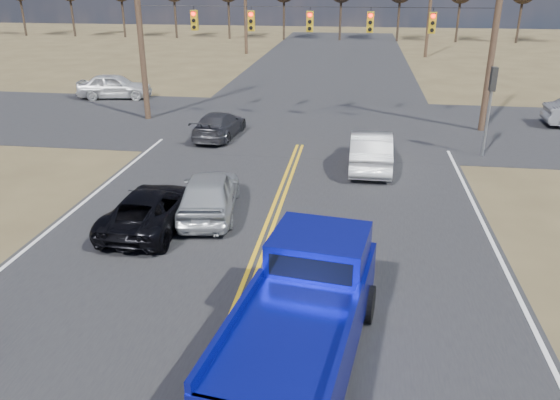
# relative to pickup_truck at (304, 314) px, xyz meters

# --- Properties ---
(ground) EXTENTS (160.00, 160.00, 0.00)m
(ground) POSITION_rel_pickup_truck_xyz_m (-1.73, 1.45, -1.11)
(ground) COLOR brown
(ground) RESTS_ON ground
(road_main) EXTENTS (14.00, 120.00, 0.02)m
(road_main) POSITION_rel_pickup_truck_xyz_m (-1.73, 11.45, -1.11)
(road_main) COLOR #28282B
(road_main) RESTS_ON ground
(road_cross) EXTENTS (120.00, 12.00, 0.02)m
(road_cross) POSITION_rel_pickup_truck_xyz_m (-1.73, 19.45, -1.11)
(road_cross) COLOR #28282B
(road_cross) RESTS_ON ground
(signal_gantry) EXTENTS (19.60, 4.83, 10.00)m
(signal_gantry) POSITION_rel_pickup_truck_xyz_m (-1.23, 19.24, 3.96)
(signal_gantry) COLOR #473323
(signal_gantry) RESTS_ON ground
(utility_poles) EXTENTS (19.60, 58.32, 10.00)m
(utility_poles) POSITION_rel_pickup_truck_xyz_m (-1.73, 18.45, 4.12)
(utility_poles) COLOR #473323
(utility_poles) RESTS_ON ground
(treeline) EXTENTS (87.00, 117.80, 7.40)m
(treeline) POSITION_rel_pickup_truck_xyz_m (-1.73, 28.41, 4.60)
(treeline) COLOR #33261C
(treeline) RESTS_ON ground
(pickup_truck) EXTENTS (3.09, 6.32, 2.28)m
(pickup_truck) POSITION_rel_pickup_truck_xyz_m (0.00, 0.00, 0.00)
(pickup_truck) COLOR black
(pickup_truck) RESTS_ON ground
(silver_suv) EXTENTS (2.38, 4.64, 1.51)m
(silver_suv) POSITION_rel_pickup_truck_xyz_m (-3.87, 7.07, -0.35)
(silver_suv) COLOR #A6AAAE
(silver_suv) RESTS_ON ground
(black_suv) EXTENTS (2.21, 4.64, 1.28)m
(black_suv) POSITION_rel_pickup_truck_xyz_m (-5.40, 5.79, -0.47)
(black_suv) COLOR black
(black_suv) RESTS_ON ground
(white_car_queue) EXTENTS (1.69, 4.75, 1.56)m
(white_car_queue) POSITION_rel_pickup_truck_xyz_m (1.50, 12.67, -0.33)
(white_car_queue) COLOR silver
(white_car_queue) RESTS_ON ground
(dgrey_car_queue) EXTENTS (2.09, 4.45, 1.26)m
(dgrey_car_queue) POSITION_rel_pickup_truck_xyz_m (-5.83, 16.30, -0.48)
(dgrey_car_queue) COLOR #38383D
(dgrey_car_queue) RESTS_ON ground
(cross_car_west) EXTENTS (2.61, 4.94, 1.60)m
(cross_car_west) POSITION_rel_pickup_truck_xyz_m (-14.82, 24.45, -0.31)
(cross_car_west) COLOR silver
(cross_car_west) RESTS_ON ground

